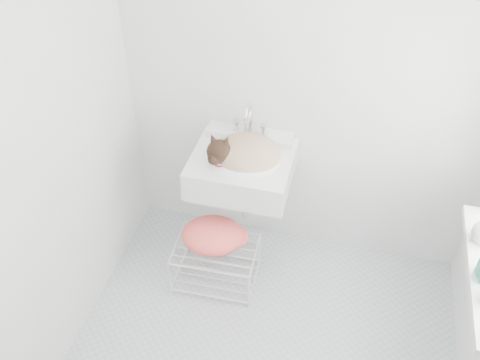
# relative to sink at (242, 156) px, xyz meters

# --- Properties ---
(floor) EXTENTS (2.20, 2.00, 0.02)m
(floor) POSITION_rel_sink_xyz_m (0.31, -0.74, -0.85)
(floor) COLOR #B7BEC2
(floor) RESTS_ON ground
(back_wall) EXTENTS (2.20, 0.02, 2.50)m
(back_wall) POSITION_rel_sink_xyz_m (0.31, 0.26, 0.40)
(back_wall) COLOR white
(back_wall) RESTS_ON ground
(left_wall) EXTENTS (0.02, 2.00, 2.50)m
(left_wall) POSITION_rel_sink_xyz_m (-0.79, -0.74, 0.40)
(left_wall) COLOR white
(left_wall) RESTS_ON ground
(sink) EXTENTS (0.59, 0.52, 0.24)m
(sink) POSITION_rel_sink_xyz_m (0.00, 0.00, 0.00)
(sink) COLOR white
(sink) RESTS_ON back_wall
(faucet) EXTENTS (0.22, 0.15, 0.22)m
(faucet) POSITION_rel_sink_xyz_m (0.00, 0.18, 0.14)
(faucet) COLOR silver
(faucet) RESTS_ON sink
(cat) EXTENTS (0.46, 0.41, 0.26)m
(cat) POSITION_rel_sink_xyz_m (0.01, -0.02, 0.04)
(cat) COLOR tan
(cat) RESTS_ON sink
(wire_rack) EXTENTS (0.52, 0.37, 0.30)m
(wire_rack) POSITION_rel_sink_xyz_m (-0.10, -0.26, -0.70)
(wire_rack) COLOR silver
(wire_rack) RESTS_ON floor
(towel) EXTENTS (0.43, 0.33, 0.16)m
(towel) POSITION_rel_sink_xyz_m (-0.13, -0.24, -0.52)
(towel) COLOR gold
(towel) RESTS_ON wire_rack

